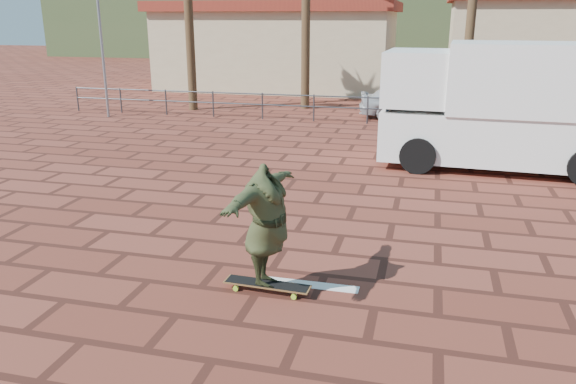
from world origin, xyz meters
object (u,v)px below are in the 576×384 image
(car_silver, at_px, (412,101))
(car_white, at_px, (445,100))
(campervan, at_px, (509,104))
(skateboarder, at_px, (266,225))
(longboard, at_px, (267,285))

(car_silver, bearing_deg, car_white, -100.25)
(campervan, relative_size, car_white, 1.35)
(campervan, bearing_deg, skateboarder, -113.48)
(campervan, distance_m, car_white, 7.20)
(car_white, bearing_deg, longboard, 166.53)
(campervan, xyz_separation_m, car_white, (-1.39, 7.01, -0.90))
(car_silver, height_order, car_white, car_white)
(longboard, relative_size, car_silver, 0.32)
(skateboarder, height_order, campervan, campervan)
(longboard, bearing_deg, skateboarder, -177.40)
(skateboarder, bearing_deg, car_white, -2.76)
(longboard, distance_m, skateboarder, 0.90)
(longboard, bearing_deg, car_white, 82.86)
(car_silver, bearing_deg, campervan, -167.50)
(car_white, bearing_deg, car_silver, 83.88)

